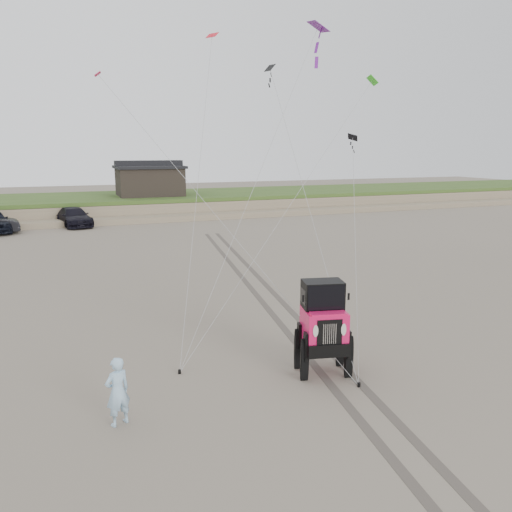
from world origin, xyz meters
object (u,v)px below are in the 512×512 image
object	(u,v)px
jeep	(323,338)
man	(118,391)
truck_c	(74,217)
cabin	(149,180)

from	to	relation	value
jeep	man	world-z (taller)	jeep
jeep	truck_c	bearing A→B (deg)	112.94
jeep	man	size ratio (longest dim) A/B	3.47
cabin	jeep	world-z (taller)	cabin
cabin	man	distance (m)	39.29
truck_c	man	bearing A→B (deg)	-102.14
cabin	jeep	distance (m)	37.98
jeep	man	distance (m)	5.60
cabin	man	world-z (taller)	cabin
man	jeep	bearing A→B (deg)	163.47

